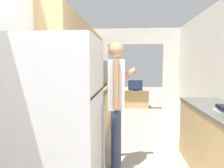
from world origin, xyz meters
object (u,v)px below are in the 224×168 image
(range_oven, at_px, (82,127))
(knife, at_px, (86,94))
(refrigerator, at_px, (57,132))
(television, at_px, (135,86))
(tv_cabinet, at_px, (135,99))
(person, at_px, (116,104))

(range_oven, xyz_separation_m, knife, (-0.04, 0.57, 0.46))
(refrigerator, relative_size, television, 3.58)
(range_oven, height_order, tv_cabinet, range_oven)
(tv_cabinet, bearing_deg, person, -95.80)
(refrigerator, height_order, tv_cabinet, refrigerator)
(television, bearing_deg, range_oven, -105.09)
(person, height_order, television, person)
(range_oven, relative_size, tv_cabinet, 1.21)
(tv_cabinet, relative_size, television, 1.85)
(tv_cabinet, bearing_deg, knife, -108.16)
(refrigerator, xyz_separation_m, television, (0.92, 4.96, -0.09))
(television, height_order, knife, knife)
(range_oven, distance_m, person, 0.86)
(range_oven, bearing_deg, tv_cabinet, 75.07)
(range_oven, bearing_deg, refrigerator, -86.88)
(person, relative_size, tv_cabinet, 2.00)
(range_oven, distance_m, knife, 0.73)
(refrigerator, height_order, person, person)
(refrigerator, distance_m, range_oven, 1.35)
(refrigerator, bearing_deg, person, 59.91)
(person, bearing_deg, television, -7.16)
(range_oven, relative_size, person, 0.61)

